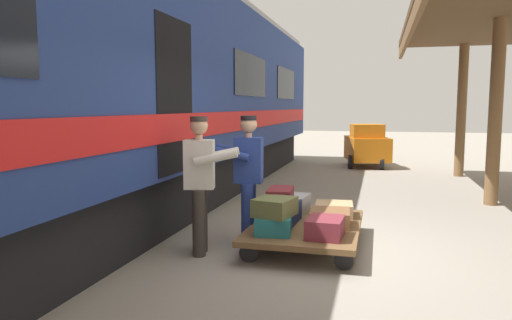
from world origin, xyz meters
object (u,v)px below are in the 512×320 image
Objects in this scene: suitcase_gray_aluminum at (291,204)px; suitcase_maroon_trunk at (280,196)px; suitcase_tan_vintage at (334,209)px; suitcase_navy_fabric at (283,213)px; suitcase_teal_softside at (273,225)px; suitcase_olive_duffel at (275,207)px; baggage_tug at (367,146)px; suitcase_brown_leather at (330,218)px; train_car at (74,89)px; luggage_cart at (306,227)px; suitcase_burgundy_valise at (325,227)px; porter_in_overalls at (247,175)px; porter_by_door at (201,180)px.

suitcase_maroon_trunk is (0.03, 0.61, 0.24)m from suitcase_gray_aluminum.
suitcase_maroon_trunk is (0.65, 0.61, 0.27)m from suitcase_tan_vintage.
suitcase_teal_softside is (0.00, 0.57, -0.02)m from suitcase_navy_fabric.
suitcase_navy_fabric is 0.58m from suitcase_olive_duffel.
suitcase_teal_softside is at bearing 84.66° from baggage_tug.
suitcase_tan_vintage is (0.00, -0.57, -0.01)m from suitcase_brown_leather.
train_car is 3.67m from luggage_cart.
suitcase_burgundy_valise is at bearing 140.59° from suitcase_maroon_trunk.
porter_in_overalls is (1.09, 0.08, 0.53)m from suitcase_brown_leather.
baggage_tug is (-0.24, -8.06, 0.24)m from suitcase_tan_vintage.
suitcase_burgundy_valise is 0.30× the size of porter_by_door.
porter_in_overalls is at bearing 30.98° from suitcase_tan_vintage.
suitcase_olive_duffel is (0.30, 0.54, 0.37)m from luggage_cart.
suitcase_brown_leather is at bearing -138.46° from suitcase_olive_duffel.
baggage_tug is at bearing -98.66° from porter_in_overalls.
suitcase_gray_aluminum is 1.28× the size of suitcase_olive_duffel.
suitcase_gray_aluminum is 1.37× the size of suitcase_teal_softside.
suitcase_navy_fabric is at bearing -124.96° from suitcase_maroon_trunk.
suitcase_maroon_trunk reaches higher than suitcase_gray_aluminum.
suitcase_teal_softside is 0.24× the size of baggage_tug.
baggage_tug is (-0.85, -9.17, 0.01)m from suitcase_olive_duffel.
suitcase_teal_softside is 0.26× the size of porter_in_overalls.
suitcase_burgundy_valise reaches higher than suitcase_tan_vintage.
baggage_tug is at bearing -112.63° from train_car.
suitcase_olive_duffel reaches higher than suitcase_burgundy_valise.
suitcase_navy_fabric is at bearing 0.00° from luggage_cart.
suitcase_gray_aluminum is 0.65m from suitcase_maroon_trunk.
luggage_cart is 0.36m from suitcase_navy_fabric.
suitcase_olive_duffel is 0.28× the size of porter_in_overalls.
porter_by_door reaches higher than suitcase_brown_leather.
luggage_cart is 4.29× the size of suitcase_olive_duffel.
suitcase_brown_leather is 8.64m from baggage_tug.
suitcase_tan_vintage reaches higher than luggage_cart.
porter_by_door reaches higher than suitcase_navy_fabric.
porter_in_overalls is at bearing 5.76° from suitcase_maroon_trunk.
suitcase_navy_fabric reaches higher than suitcase_brown_leather.
suitcase_burgundy_valise is at bearing 155.81° from porter_in_overalls.
suitcase_olive_duffel is 0.73m from porter_in_overalls.
suitcase_tan_vintage is (-0.31, -0.57, 0.13)m from luggage_cart.
suitcase_gray_aluminum is 1.13m from suitcase_olive_duffel.
suitcase_maroon_trunk is (0.03, -0.51, 0.04)m from suitcase_olive_duffel.
suitcase_burgundy_valise is 1.15× the size of suitcase_teal_softside.
suitcase_navy_fabric is 0.69m from porter_in_overalls.
train_car is at bearing -5.22° from suitcase_teal_softside.
suitcase_brown_leather reaches higher than suitcase_tan_vintage.
suitcase_olive_duffel is (-2.87, 0.23, -1.45)m from train_car.
luggage_cart is at bearing -151.04° from porter_by_door.
luggage_cart is 3.36× the size of suitcase_gray_aluminum.
suitcase_teal_softside reaches higher than luggage_cart.
luggage_cart is 0.67m from suitcase_gray_aluminum.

